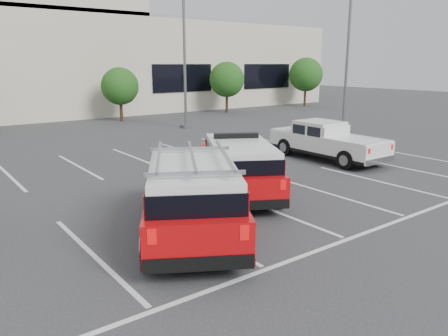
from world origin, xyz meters
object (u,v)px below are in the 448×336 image
(convention_building, at_px, (17,58))
(ladder_suv, at_px, (192,202))
(tree_right, at_px, (227,81))
(light_pole_mid, at_px, (184,49))
(tree_mid_right, at_px, (121,88))
(fire_chief_suv, at_px, (238,170))
(light_pole_right, at_px, (348,49))
(white_pickup, at_px, (326,145))
(tree_far_right, at_px, (306,76))

(convention_building, xyz_separation_m, ladder_suv, (-3.11, -32.17, -3.84))
(tree_right, distance_m, light_pole_mid, 10.38)
(tree_mid_right, distance_m, ladder_suv, 23.80)
(tree_right, bearing_deg, fire_chief_suv, -126.30)
(tree_mid_right, height_order, light_pole_right, light_pole_right)
(light_pole_right, bearing_deg, ladder_suv, -151.43)
(light_pole_mid, relative_size, ladder_suv, 1.72)
(tree_mid_right, height_order, ladder_suv, tree_mid_right)
(white_pickup, bearing_deg, tree_far_right, 45.67)
(tree_mid_right, relative_size, white_pickup, 0.72)
(tree_right, relative_size, fire_chief_suv, 0.75)
(fire_chief_suv, relative_size, white_pickup, 1.06)
(tree_far_right, bearing_deg, white_pickup, -134.88)
(light_pole_mid, relative_size, fire_chief_suv, 1.74)
(ladder_suv, bearing_deg, white_pickup, 52.25)
(convention_building, bearing_deg, light_pole_right, -54.11)
(tree_right, height_order, ladder_suv, tree_right)
(tree_mid_right, bearing_deg, tree_far_right, 0.00)
(white_pickup, bearing_deg, ladder_suv, -157.08)
(light_pole_mid, relative_size, white_pickup, 1.84)
(tree_right, distance_m, light_pole_right, 12.32)
(convention_building, xyz_separation_m, light_pole_right, (15.82, -21.86, 0.47))
(fire_chief_suv, bearing_deg, convention_building, 119.35)
(tree_mid_right, xyz_separation_m, tree_right, (10.00, 0.00, 0.27))
(fire_chief_suv, bearing_deg, tree_mid_right, 105.74)
(tree_far_right, relative_size, ladder_suv, 0.81)
(tree_mid_right, xyz_separation_m, ladder_suv, (-8.02, -22.35, -1.62))
(convention_building, xyz_separation_m, tree_far_right, (24.91, -9.82, -1.68))
(convention_building, bearing_deg, tree_right, -33.37)
(convention_building, distance_m, tree_far_right, 26.83)
(fire_chief_suv, bearing_deg, ladder_suv, -116.52)
(tree_mid_right, relative_size, fire_chief_suv, 0.68)
(convention_building, distance_m, white_pickup, 29.21)
(convention_building, bearing_deg, ladder_suv, -95.52)
(fire_chief_suv, xyz_separation_m, ladder_suv, (-3.22, -2.20, 0.08))
(light_pole_mid, distance_m, white_pickup, 13.09)
(tree_mid_right, height_order, fire_chief_suv, tree_mid_right)
(tree_right, xyz_separation_m, fire_chief_suv, (-14.80, -20.15, -1.97))
(light_pole_mid, bearing_deg, white_pickup, -90.76)
(light_pole_right, xyz_separation_m, fire_chief_suv, (-15.71, -8.11, -4.38))
(tree_far_right, height_order, light_pole_right, light_pole_right)
(tree_far_right, bearing_deg, fire_chief_suv, -140.91)
(white_pickup, bearing_deg, light_pole_right, 35.00)
(tree_mid_right, height_order, light_pole_mid, light_pole_mid)
(white_pickup, bearing_deg, tree_mid_right, 95.99)
(tree_far_right, height_order, fire_chief_suv, tree_far_right)
(light_pole_right, bearing_deg, fire_chief_suv, -152.71)
(tree_right, distance_m, fire_chief_suv, 25.08)
(light_pole_mid, height_order, white_pickup, light_pole_mid)
(tree_right, relative_size, light_pole_right, 0.43)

